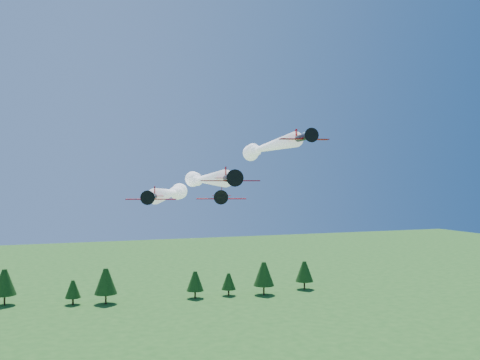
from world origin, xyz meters
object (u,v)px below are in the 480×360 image
object	(u,v)px
plane_right	(264,148)
plane_slot	(221,197)
plane_lead	(204,179)
plane_left	(171,193)

from	to	relation	value
plane_right	plane_slot	size ratio (longest dim) A/B	5.00
plane_lead	plane_right	bearing A→B (deg)	2.06
plane_lead	plane_right	xyz separation A→B (m)	(12.33, -1.79, 6.42)
plane_lead	plane_slot	size ratio (longest dim) A/B	6.52
plane_right	plane_lead	bearing A→B (deg)	-178.64
plane_left	plane_slot	distance (m)	21.18
plane_lead	plane_left	world-z (taller)	plane_lead
plane_left	plane_slot	xyz separation A→B (m)	(3.88, -20.83, -0.21)
plane_left	plane_slot	size ratio (longest dim) A/B	5.11
plane_lead	plane_slot	distance (m)	16.68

